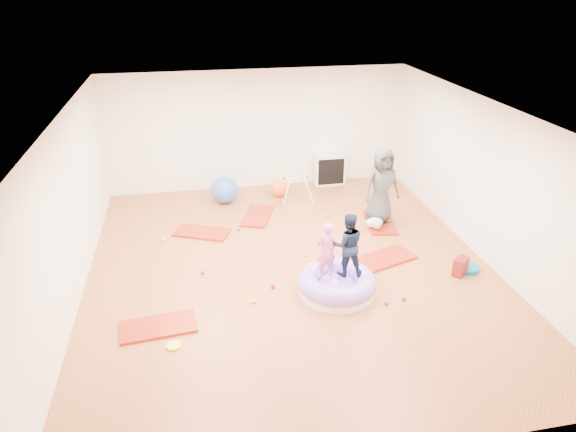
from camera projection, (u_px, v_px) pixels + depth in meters
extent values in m
cube|color=#AD5E34|center=(291.00, 269.00, 9.07)|extent=(7.00, 8.00, 0.01)
cube|color=silver|center=(292.00, 113.00, 7.86)|extent=(7.00, 8.00, 0.01)
cube|color=white|center=(258.00, 130.00, 12.01)|extent=(7.00, 0.01, 2.80)
cube|color=white|center=(374.00, 358.00, 4.92)|extent=(7.00, 0.01, 2.80)
cube|color=white|center=(68.00, 214.00, 7.86)|extent=(0.01, 8.00, 2.80)
cube|color=white|center=(485.00, 181.00, 9.07)|extent=(0.01, 8.00, 2.80)
cube|color=#A7381C|center=(158.00, 327.00, 7.56)|extent=(1.14, 0.65, 0.05)
cube|color=#A7381C|center=(202.00, 232.00, 10.29)|extent=(1.21, 0.94, 0.04)
cube|color=#A7381C|center=(257.00, 216.00, 10.99)|extent=(0.87, 1.20, 0.04)
cube|color=#A7381C|center=(384.00, 259.00, 9.35)|extent=(1.25, 0.90, 0.05)
cube|color=#A7381C|center=(380.00, 223.00, 10.69)|extent=(0.71, 1.17, 0.05)
cylinder|color=white|center=(337.00, 289.00, 8.38)|extent=(1.24, 1.24, 0.14)
torus|color=#9968EB|center=(337.00, 282.00, 8.33)|extent=(1.27, 1.27, 0.34)
ellipsoid|color=#9968EB|center=(337.00, 286.00, 8.36)|extent=(0.68, 0.68, 0.30)
imported|color=pink|center=(326.00, 247.00, 8.04)|extent=(0.39, 0.29, 0.95)
imported|color=#121C33|center=(348.00, 242.00, 8.07)|extent=(0.57, 0.47, 1.08)
imported|color=#3F3E42|center=(382.00, 186.00, 10.41)|extent=(0.82, 0.58, 1.56)
ellipsoid|color=#9FDBF2|center=(374.00, 223.00, 10.41)|extent=(0.36, 0.23, 0.21)
sphere|color=tan|center=(377.00, 225.00, 10.25)|extent=(0.17, 0.17, 0.17)
sphere|color=#DDE606|center=(345.00, 300.00, 8.15)|extent=(0.07, 0.07, 0.07)
sphere|color=#15802A|center=(404.00, 299.00, 8.18)|extent=(0.07, 0.07, 0.07)
sphere|color=blue|center=(344.00, 243.00, 9.85)|extent=(0.07, 0.07, 0.07)
sphere|color=#F20206|center=(273.00, 286.00, 8.50)|extent=(0.07, 0.07, 0.07)
sphere|color=#15802A|center=(202.00, 272.00, 8.90)|extent=(0.07, 0.07, 0.07)
sphere|color=blue|center=(386.00, 303.00, 8.08)|extent=(0.07, 0.07, 0.07)
sphere|color=blue|center=(238.00, 229.00, 10.40)|extent=(0.07, 0.07, 0.07)
sphere|color=#DDE606|center=(254.00, 301.00, 8.12)|extent=(0.07, 0.07, 0.07)
sphere|color=#DDE606|center=(306.00, 254.00, 9.46)|extent=(0.07, 0.07, 0.07)
sphere|color=#DDE606|center=(163.00, 240.00, 9.98)|extent=(0.07, 0.07, 0.07)
sphere|color=blue|center=(225.00, 190.00, 11.56)|extent=(0.62, 0.62, 0.62)
sphere|color=orange|center=(279.00, 188.00, 11.93)|extent=(0.40, 0.40, 0.40)
cylinder|color=silver|center=(287.00, 192.00, 11.46)|extent=(0.21, 0.21, 0.55)
cylinder|color=silver|center=(283.00, 185.00, 11.87)|extent=(0.21, 0.21, 0.55)
cylinder|color=silver|center=(309.00, 191.00, 11.55)|extent=(0.21, 0.21, 0.55)
cylinder|color=silver|center=(305.00, 183.00, 11.96)|extent=(0.21, 0.21, 0.55)
cylinder|color=silver|center=(296.00, 178.00, 11.61)|extent=(0.54, 0.03, 0.03)
sphere|color=#F20206|center=(284.00, 179.00, 11.56)|extent=(0.06, 0.06, 0.06)
sphere|color=blue|center=(307.00, 177.00, 11.65)|extent=(0.06, 0.06, 0.06)
cube|color=silver|center=(329.00, 169.00, 12.57)|extent=(0.75, 0.36, 0.75)
cube|color=black|center=(331.00, 172.00, 12.41)|extent=(0.64, 0.02, 0.64)
cube|color=silver|center=(330.00, 170.00, 12.52)|extent=(0.02, 0.25, 0.66)
cube|color=silver|center=(330.00, 170.00, 12.52)|extent=(0.66, 0.25, 0.02)
cylinder|color=#06667D|center=(468.00, 268.00, 9.01)|extent=(0.38, 0.38, 0.08)
cube|color=#BE0209|center=(461.00, 266.00, 8.83)|extent=(0.33, 0.31, 0.33)
cylinder|color=#DDE606|center=(174.00, 346.00, 7.19)|extent=(0.21, 0.21, 0.03)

